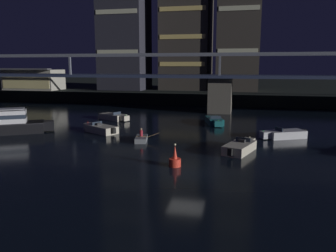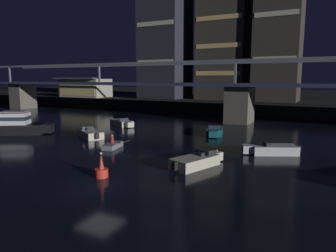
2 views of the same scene
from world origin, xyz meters
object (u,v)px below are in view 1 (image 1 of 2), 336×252
speedboat_mid_center (114,117)px  speedboat_near_center (100,129)px  cabin_cruiser_near_left (9,124)px  river_bridge (221,84)px  tower_west_tall (187,25)px  speedboat_near_right (215,121)px  channel_buoy (175,160)px  speedboat_mid_right (240,147)px  speedboat_far_center (284,134)px  waterfront_pavilion (34,79)px  dinghy_with_paddler (141,139)px

speedboat_mid_center → speedboat_near_center: bearing=-77.8°
cabin_cruiser_near_left → river_bridge: bearing=46.2°
tower_west_tall → speedboat_near_right: tower_west_tall is taller
cabin_cruiser_near_left → channel_buoy: (20.59, -8.13, -0.57)m
speedboat_mid_right → speedboat_far_center: same height
tower_west_tall → channel_buoy: bearing=-81.3°
speedboat_near_right → channel_buoy: size_ratio=2.94×
waterfront_pavilion → channel_buoy: waterfront_pavilion is taller
speedboat_near_center → speedboat_mid_right: same height
speedboat_near_center → speedboat_mid_right: size_ratio=0.95×
cabin_cruiser_near_left → speedboat_mid_right: (25.33, -2.59, -0.64)m
speedboat_mid_right → speedboat_far_center: (4.38, 6.83, 0.00)m
speedboat_far_center → speedboat_near_right: bearing=138.4°
river_bridge → speedboat_near_right: 12.17m
waterfront_pavilion → speedboat_mid_center: (27.91, -22.92, -4.02)m
river_bridge → speedboat_near_center: river_bridge is taller
speedboat_mid_center → dinghy_with_paddler: size_ratio=1.78×
speedboat_near_center → speedboat_mid_center: same height
speedboat_mid_center → speedboat_far_center: bearing=-18.6°
cabin_cruiser_near_left → dinghy_with_paddler: cabin_cruiser_near_left is taller
speedboat_near_center → speedboat_near_right: size_ratio=0.94×
dinghy_with_paddler → speedboat_mid_right: bearing=-12.1°
speedboat_near_center → speedboat_far_center: bearing=4.1°
waterfront_pavilion → cabin_cruiser_near_left: size_ratio=1.40×
speedboat_mid_center → speedboat_near_right: bearing=-1.7°
cabin_cruiser_near_left → speedboat_near_right: (21.87, 11.19, -0.64)m
speedboat_mid_right → speedboat_far_center: bearing=57.3°
river_bridge → channel_buoy: bearing=-92.1°
river_bridge → waterfront_pavilion: river_bridge is taller
speedboat_near_right → speedboat_far_center: size_ratio=1.05×
speedboat_mid_center → speedboat_far_center: size_ratio=1.00×
speedboat_near_center → speedboat_mid_right: (15.60, -5.40, 0.00)m
speedboat_near_right → speedboat_mid_center: bearing=178.3°
speedboat_mid_center → channel_buoy: channel_buoy is taller
tower_west_tall → speedboat_near_center: 45.00m
speedboat_far_center → speedboat_mid_right: bearing=-122.7°
speedboat_near_right → speedboat_mid_center: size_ratio=1.05×
waterfront_pavilion → speedboat_near_center: 43.72m
waterfront_pavilion → speedboat_near_right: (41.96, -23.34, -4.02)m
waterfront_pavilion → channel_buoy: size_ratio=7.05×
river_bridge → cabin_cruiser_near_left: bearing=-133.8°
tower_west_tall → speedboat_near_right: bearing=-74.4°
river_bridge → speedboat_near_right: river_bridge is taller
cabin_cruiser_near_left → speedboat_mid_center: 14.02m
speedboat_mid_center → dinghy_with_paddler: (7.76, -12.13, -0.14)m
speedboat_mid_center → channel_buoy: 23.52m
tower_west_tall → cabin_cruiser_near_left: size_ratio=3.22×
waterfront_pavilion → dinghy_with_paddler: 50.18m
river_bridge → dinghy_with_paddler: 24.32m
waterfront_pavilion → channel_buoy: (40.68, -42.67, -3.96)m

